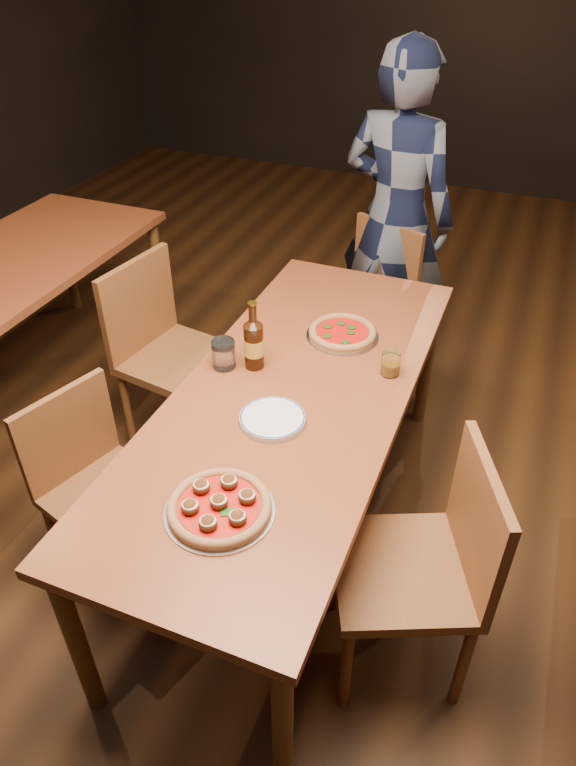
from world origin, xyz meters
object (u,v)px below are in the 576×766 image
at_px(amber_glass, 391,364).
at_px(diner, 396,217).
at_px(chair_main_nw, 107,494).
at_px(plate_stack, 273,419).
at_px(chair_end, 361,306).
at_px(beer_bottle, 254,345).
at_px(water_glass, 224,354).
at_px(chair_main_e, 403,569).
at_px(chair_main_sw, 180,359).
at_px(pizza_meatball, 219,506).
at_px(table_main, 293,406).
at_px(pizza_margherita, 342,333).

xyz_separation_m(amber_glass, diner, (-0.29, 1.22, 0.06)).
distance_m(chair_main_nw, plate_stack, 0.70).
distance_m(chair_end, beer_bottle, 1.18).
bearing_deg(water_glass, chair_main_e, -27.97).
height_order(chair_main_nw, chair_main_sw, chair_main_sw).
height_order(chair_main_nw, diner, diner).
bearing_deg(chair_main_sw, pizza_meatball, -134.95).
height_order(chair_main_e, amber_glass, chair_main_e).
xyz_separation_m(table_main, water_glass, (-0.30, 0.05, 0.13)).
bearing_deg(pizza_meatball, chair_main_sw, 126.29).
distance_m(chair_end, plate_stack, 1.42).
relative_size(chair_main_nw, water_glass, 7.43).
distance_m(chair_end, amber_glass, 1.09).
height_order(chair_main_sw, diner, diner).
height_order(table_main, chair_end, chair_end).
bearing_deg(plate_stack, table_main, 89.31).
height_order(chair_main_e, water_glass, chair_main_e).
relative_size(chair_main_nw, plate_stack, 3.72).
distance_m(plate_stack, amber_glass, 0.52).
bearing_deg(beer_bottle, amber_glass, 16.29).
height_order(pizza_margherita, beer_bottle, beer_bottle).
height_order(chair_main_nw, plate_stack, chair_main_nw).
distance_m(table_main, beer_bottle, 0.27).
height_order(chair_main_e, pizza_meatball, chair_main_e).
distance_m(table_main, chair_main_e, 0.69).
distance_m(beer_bottle, water_glass, 0.12).
bearing_deg(chair_main_nw, chair_main_e, -70.80).
xyz_separation_m(chair_main_e, chair_end, (-0.61, 1.59, -0.02)).
bearing_deg(chair_main_e, chair_main_sw, -145.10).
distance_m(table_main, amber_glass, 0.40).
bearing_deg(chair_end, chair_main_e, -46.44).
distance_m(chair_main_e, pizza_margherita, 0.98).
bearing_deg(water_glass, diner, 77.82).
distance_m(table_main, pizza_margherita, 0.43).
bearing_deg(beer_bottle, water_glass, -157.95).
height_order(table_main, beer_bottle, beer_bottle).
height_order(beer_bottle, diner, diner).
bearing_deg(table_main, pizza_margherita, 82.60).
bearing_deg(water_glass, chair_main_sw, 142.35).
distance_m(chair_main_e, chair_end, 1.70).
relative_size(chair_main_nw, chair_main_sw, 0.86).
bearing_deg(plate_stack, pizza_meatball, -87.99).
bearing_deg(chair_end, beer_bottle, -73.45).
xyz_separation_m(chair_main_nw, chair_main_sw, (-0.14, 0.79, 0.07)).
height_order(pizza_meatball, beer_bottle, beer_bottle).
relative_size(amber_glass, diner, 0.05).
distance_m(chair_main_sw, diner, 1.36).
bearing_deg(diner, beer_bottle, 95.72).
xyz_separation_m(chair_main_sw, amber_glass, (1.00, -0.12, 0.31)).
bearing_deg(chair_main_e, beer_bottle, -147.53).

